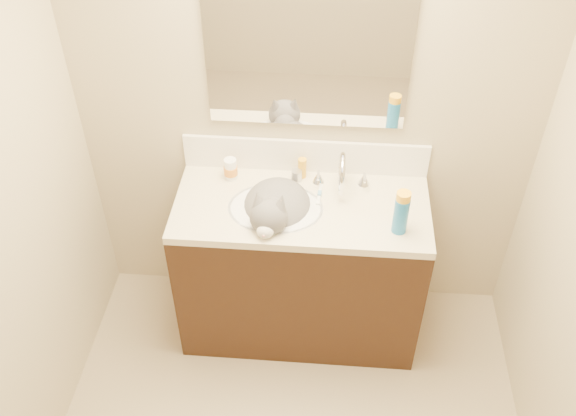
% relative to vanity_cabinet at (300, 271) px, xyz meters
% --- Properties ---
extents(room_shell, '(2.24, 2.54, 2.52)m').
position_rel_vanity_cabinet_xyz_m(room_shell, '(0.00, -0.97, 1.08)').
color(room_shell, tan).
rests_on(room_shell, ground).
extents(vanity_cabinet, '(1.20, 0.55, 0.82)m').
position_rel_vanity_cabinet_xyz_m(vanity_cabinet, '(0.00, 0.00, 0.00)').
color(vanity_cabinet, black).
rests_on(vanity_cabinet, ground).
extents(counter_slab, '(1.20, 0.55, 0.04)m').
position_rel_vanity_cabinet_xyz_m(counter_slab, '(0.00, 0.00, 0.43)').
color(counter_slab, beige).
rests_on(counter_slab, vanity_cabinet).
extents(basin, '(0.45, 0.36, 0.14)m').
position_rel_vanity_cabinet_xyz_m(basin, '(-0.12, -0.03, 0.38)').
color(basin, white).
rests_on(basin, vanity_cabinet).
extents(faucet, '(0.28, 0.20, 0.21)m').
position_rel_vanity_cabinet_xyz_m(faucet, '(0.18, 0.14, 0.54)').
color(faucet, silver).
rests_on(faucet, counter_slab).
extents(cat, '(0.37, 0.48, 0.34)m').
position_rel_vanity_cabinet_xyz_m(cat, '(-0.12, -0.03, 0.43)').
color(cat, '#595659').
rests_on(cat, basin).
extents(backsplash, '(1.20, 0.02, 0.18)m').
position_rel_vanity_cabinet_xyz_m(backsplash, '(0.00, 0.26, 0.54)').
color(backsplash, white).
rests_on(backsplash, counter_slab).
extents(mirror, '(0.90, 0.02, 0.80)m').
position_rel_vanity_cabinet_xyz_m(mirror, '(0.00, 0.26, 1.13)').
color(mirror, white).
rests_on(mirror, room_shell).
extents(pill_bottle, '(0.07, 0.07, 0.11)m').
position_rel_vanity_cabinet_xyz_m(pill_bottle, '(-0.36, 0.17, 0.51)').
color(pill_bottle, white).
rests_on(pill_bottle, counter_slab).
extents(pill_label, '(0.08, 0.08, 0.04)m').
position_rel_vanity_cabinet_xyz_m(pill_label, '(-0.36, 0.17, 0.50)').
color(pill_label, orange).
rests_on(pill_label, pill_bottle).
extents(silver_jar, '(0.06, 0.06, 0.06)m').
position_rel_vanity_cabinet_xyz_m(silver_jar, '(-0.04, 0.18, 0.48)').
color(silver_jar, '#B7B7BC').
rests_on(silver_jar, counter_slab).
extents(amber_bottle, '(0.05, 0.05, 0.10)m').
position_rel_vanity_cabinet_xyz_m(amber_bottle, '(-0.01, 0.21, 0.50)').
color(amber_bottle, gold).
rests_on(amber_bottle, counter_slab).
extents(toothbrush, '(0.03, 0.15, 0.01)m').
position_rel_vanity_cabinet_xyz_m(toothbrush, '(0.08, 0.08, 0.46)').
color(toothbrush, white).
rests_on(toothbrush, counter_slab).
extents(toothbrush_head, '(0.02, 0.03, 0.02)m').
position_rel_vanity_cabinet_xyz_m(toothbrush_head, '(0.08, 0.08, 0.46)').
color(toothbrush_head, '#5C95C4').
rests_on(toothbrush_head, counter_slab).
extents(spray_can, '(0.08, 0.08, 0.18)m').
position_rel_vanity_cabinet_xyz_m(spray_can, '(0.44, -0.14, 0.54)').
color(spray_can, '#1A6DBA').
rests_on(spray_can, counter_slab).
extents(spray_cap, '(0.07, 0.07, 0.04)m').
position_rel_vanity_cabinet_xyz_m(spray_cap, '(0.44, -0.14, 0.65)').
color(spray_cap, yellow).
rests_on(spray_cap, spray_can).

